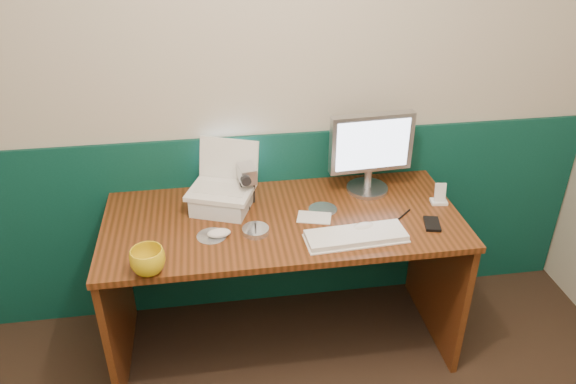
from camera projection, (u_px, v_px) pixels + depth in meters
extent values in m
cube|color=#BCB39F|center=(249.00, 85.00, 2.57)|extent=(3.50, 0.04, 2.50)
cube|color=#08372D|center=(254.00, 224.00, 2.93)|extent=(3.48, 0.02, 1.00)
cube|color=#3D1F0B|center=(283.00, 284.00, 2.70)|extent=(1.60, 0.70, 0.75)
cube|color=silver|center=(222.00, 201.00, 2.56)|extent=(0.30, 0.28, 0.08)
cube|color=white|center=(356.00, 237.00, 2.36)|extent=(0.43, 0.17, 0.02)
ellipsoid|color=silver|center=(363.00, 228.00, 2.41)|extent=(0.13, 0.10, 0.04)
ellipsoid|color=white|center=(219.00, 233.00, 2.38)|extent=(0.10, 0.06, 0.03)
imported|color=gold|center=(148.00, 261.00, 2.15)|extent=(0.14, 0.14, 0.11)
cylinder|color=silver|center=(256.00, 230.00, 2.41)|extent=(0.12, 0.12, 0.02)
cylinder|color=#AEB5BE|center=(212.00, 236.00, 2.39)|extent=(0.13, 0.13, 0.00)
cylinder|color=silver|center=(323.00, 209.00, 2.58)|extent=(0.13, 0.13, 0.00)
cylinder|color=black|center=(402.00, 216.00, 2.52)|extent=(0.10, 0.10, 0.01)
cube|color=silver|center=(314.00, 218.00, 2.51)|extent=(0.17, 0.14, 0.00)
cube|color=white|center=(439.00, 202.00, 2.62)|extent=(0.08, 0.06, 0.01)
cube|color=white|center=(440.00, 192.00, 2.60)|extent=(0.05, 0.03, 0.09)
cube|color=black|center=(432.00, 224.00, 2.46)|extent=(0.09, 0.12, 0.01)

